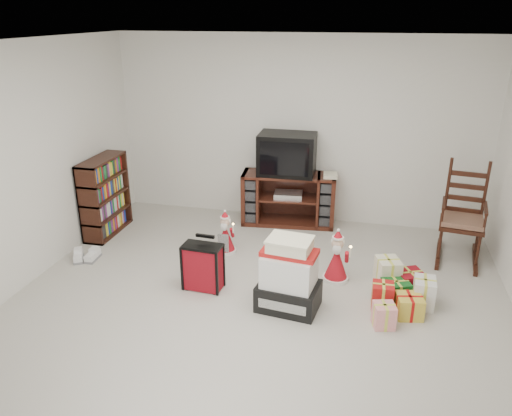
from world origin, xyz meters
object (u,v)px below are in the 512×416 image
(bookshelf, at_px, (105,198))
(gift_cluster, at_px, (400,292))
(mrs_claus_figurine, at_px, (225,236))
(red_suitcase, at_px, (203,267))
(rocking_chair, at_px, (461,225))
(santa_figurine, at_px, (336,261))
(tv_stand, at_px, (288,199))
(teddy_bear, at_px, (297,287))
(sneaker_pair, at_px, (86,256))
(gift_pile, at_px, (289,279))
(crt_television, at_px, (287,154))

(bookshelf, height_order, gift_cluster, bookshelf)
(mrs_claus_figurine, bearing_deg, red_suitcase, -88.58)
(rocking_chair, bearing_deg, santa_figurine, -138.54)
(tv_stand, xyz_separation_m, red_suitcase, (-0.56, -1.95, -0.10))
(tv_stand, xyz_separation_m, teddy_bear, (0.44, -1.98, -0.19))
(red_suitcase, distance_m, santa_figurine, 1.44)
(rocking_chair, bearing_deg, tv_stand, 173.90)
(teddy_bear, xyz_separation_m, mrs_claus_figurine, (-1.02, 0.92, 0.04))
(mrs_claus_figurine, relative_size, sneaker_pair, 1.59)
(rocking_chair, height_order, gift_pile, rocking_chair)
(gift_cluster, distance_m, crt_television, 2.46)
(santa_figurine, height_order, gift_cluster, santa_figurine)
(mrs_claus_figurine, distance_m, sneaker_pair, 1.67)
(tv_stand, xyz_separation_m, mrs_claus_figurine, (-0.58, -1.06, -0.15))
(santa_figurine, distance_m, mrs_claus_figurine, 1.42)
(rocking_chair, height_order, santa_figurine, rocking_chair)
(rocking_chair, relative_size, teddy_bear, 3.23)
(bookshelf, xyz_separation_m, teddy_bear, (2.71, -1.12, -0.32))
(red_suitcase, bearing_deg, teddy_bear, 1.70)
(red_suitcase, height_order, crt_television, crt_television)
(mrs_claus_figurine, distance_m, gift_cluster, 2.15)
(gift_pile, distance_m, teddy_bear, 0.21)
(crt_television, bearing_deg, teddy_bear, -77.96)
(bookshelf, height_order, crt_television, crt_television)
(rocking_chair, xyz_separation_m, teddy_bear, (-1.70, -1.44, -0.25))
(tv_stand, bearing_deg, sneaker_pair, -148.07)
(bookshelf, distance_m, rocking_chair, 4.42)
(bookshelf, distance_m, santa_figurine, 3.12)
(santa_figurine, bearing_deg, gift_pile, -121.49)
(teddy_bear, xyz_separation_m, crt_television, (-0.47, 1.99, 0.82))
(gift_pile, relative_size, sneaker_pair, 2.19)
(gift_pile, bearing_deg, tv_stand, 107.13)
(sneaker_pair, xyz_separation_m, gift_cluster, (3.59, -0.10, 0.07))
(teddy_bear, bearing_deg, sneaker_pair, 172.80)
(gift_pile, distance_m, red_suitcase, 0.95)
(bookshelf, relative_size, mrs_claus_figurine, 1.90)
(mrs_claus_figurine, relative_size, gift_cluster, 0.53)
(bookshelf, xyz_separation_m, crt_television, (2.24, 0.87, 0.50))
(crt_television, bearing_deg, sneaker_pair, -143.00)
(rocking_chair, relative_size, mrs_claus_figurine, 2.26)
(tv_stand, distance_m, teddy_bear, 2.03)
(teddy_bear, height_order, santa_figurine, santa_figurine)
(mrs_claus_figurine, height_order, sneaker_pair, mrs_claus_figurine)
(rocking_chair, relative_size, sneaker_pair, 3.60)
(santa_figurine, xyz_separation_m, sneaker_pair, (-2.92, -0.21, -0.18))
(crt_television, bearing_deg, santa_figurine, -61.94)
(gift_pile, height_order, gift_cluster, gift_pile)
(sneaker_pair, height_order, crt_television, crt_television)
(gift_pile, xyz_separation_m, gift_cluster, (1.08, 0.35, -0.20))
(bookshelf, distance_m, mrs_claus_figurine, 1.72)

